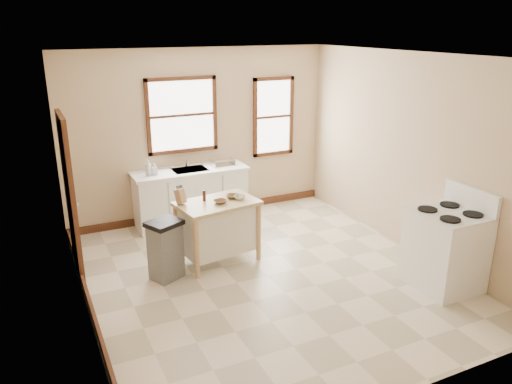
% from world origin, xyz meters
% --- Properties ---
extents(floor, '(5.00, 5.00, 0.00)m').
position_xyz_m(floor, '(0.00, 0.00, 0.00)').
color(floor, beige).
rests_on(floor, ground).
extents(ceiling, '(5.00, 5.00, 0.00)m').
position_xyz_m(ceiling, '(0.00, 0.00, 2.80)').
color(ceiling, white).
rests_on(ceiling, ground).
extents(wall_back, '(4.50, 0.04, 2.80)m').
position_xyz_m(wall_back, '(0.00, 2.50, 1.40)').
color(wall_back, tan).
rests_on(wall_back, ground).
extents(wall_left, '(0.04, 5.00, 2.80)m').
position_xyz_m(wall_left, '(-2.25, 0.00, 1.40)').
color(wall_left, tan).
rests_on(wall_left, ground).
extents(wall_right, '(0.04, 5.00, 2.80)m').
position_xyz_m(wall_right, '(2.25, 0.00, 1.40)').
color(wall_right, tan).
rests_on(wall_right, ground).
extents(window_main, '(1.17, 0.06, 1.22)m').
position_xyz_m(window_main, '(-0.30, 2.48, 1.75)').
color(window_main, '#3F2111').
rests_on(window_main, wall_back).
extents(window_side, '(0.77, 0.06, 1.37)m').
position_xyz_m(window_side, '(1.35, 2.48, 1.60)').
color(window_side, '#3F2111').
rests_on(window_side, wall_back).
extents(door_left, '(0.06, 0.90, 2.10)m').
position_xyz_m(door_left, '(-2.21, 1.30, 1.05)').
color(door_left, '#3F2111').
rests_on(door_left, ground).
extents(baseboard_back, '(4.50, 0.04, 0.12)m').
position_xyz_m(baseboard_back, '(0.00, 2.47, 0.06)').
color(baseboard_back, '#3F2111').
rests_on(baseboard_back, ground).
extents(baseboard_left, '(0.04, 5.00, 0.12)m').
position_xyz_m(baseboard_left, '(-2.22, 0.00, 0.06)').
color(baseboard_left, '#3F2111').
rests_on(baseboard_left, ground).
extents(sink_counter, '(1.86, 0.62, 0.92)m').
position_xyz_m(sink_counter, '(-0.30, 2.20, 0.46)').
color(sink_counter, white).
rests_on(sink_counter, ground).
extents(faucet, '(0.03, 0.03, 0.22)m').
position_xyz_m(faucet, '(-0.30, 2.38, 1.03)').
color(faucet, silver).
rests_on(faucet, sink_counter).
extents(soap_bottle_a, '(0.10, 0.10, 0.25)m').
position_xyz_m(soap_bottle_a, '(-0.97, 2.16, 1.04)').
color(soap_bottle_a, '#B2B2B2').
rests_on(soap_bottle_a, sink_counter).
extents(soap_bottle_b, '(0.09, 0.09, 0.17)m').
position_xyz_m(soap_bottle_b, '(-0.88, 2.16, 1.01)').
color(soap_bottle_b, '#B2B2B2').
rests_on(soap_bottle_b, sink_counter).
extents(dish_rack, '(0.43, 0.36, 0.09)m').
position_xyz_m(dish_rack, '(0.27, 2.20, 0.97)').
color(dish_rack, silver).
rests_on(dish_rack, sink_counter).
extents(kitchen_island, '(1.15, 0.83, 0.87)m').
position_xyz_m(kitchen_island, '(-0.41, 0.70, 0.44)').
color(kitchen_island, tan).
rests_on(kitchen_island, ground).
extents(knife_block, '(0.14, 0.14, 0.20)m').
position_xyz_m(knife_block, '(-0.88, 0.83, 0.97)').
color(knife_block, tan).
rests_on(knife_block, kitchen_island).
extents(pepper_grinder, '(0.05, 0.05, 0.15)m').
position_xyz_m(pepper_grinder, '(-0.56, 0.81, 0.95)').
color(pepper_grinder, '#3B1810').
rests_on(pepper_grinder, kitchen_island).
extents(bowl_a, '(0.21, 0.21, 0.04)m').
position_xyz_m(bowl_a, '(-0.39, 0.63, 0.89)').
color(bowl_a, brown).
rests_on(bowl_a, kitchen_island).
extents(bowl_b, '(0.25, 0.25, 0.04)m').
position_xyz_m(bowl_b, '(-0.17, 0.76, 0.89)').
color(bowl_b, brown).
rests_on(bowl_b, kitchen_island).
extents(bowl_c, '(0.19, 0.19, 0.05)m').
position_xyz_m(bowl_c, '(-0.09, 0.67, 0.90)').
color(bowl_c, white).
rests_on(bowl_c, kitchen_island).
extents(trash_bin, '(0.51, 0.48, 0.79)m').
position_xyz_m(trash_bin, '(-1.20, 0.52, 0.40)').
color(trash_bin, slate).
rests_on(trash_bin, ground).
extents(gas_stove, '(0.79, 0.80, 1.25)m').
position_xyz_m(gas_stove, '(1.88, -1.16, 0.63)').
color(gas_stove, white).
rests_on(gas_stove, ground).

